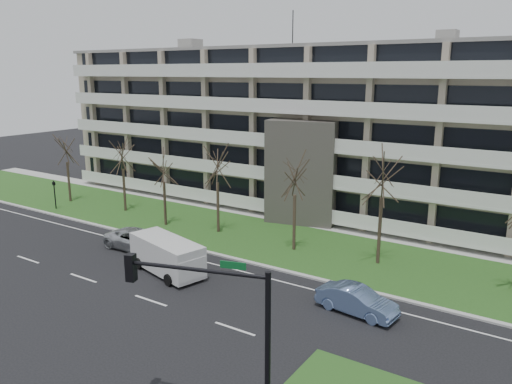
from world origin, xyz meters
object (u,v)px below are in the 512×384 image
Objects in this scene: silver_pickup at (138,240)px; traffic_signal at (218,320)px; blue_sedan at (357,300)px; white_van at (167,253)px; pedestrian_signal at (54,191)px.

traffic_signal is at bearing -125.30° from silver_pickup.
blue_sedan is 11.73m from traffic_signal.
blue_sedan is at bearing 67.80° from traffic_signal.
silver_pickup is 1.20× the size of blue_sedan.
white_van is 15.41m from traffic_signal.
pedestrian_signal is (-31.55, 15.47, -2.43)m from traffic_signal.
white_van reaches higher than silver_pickup.
blue_sedan is at bearing 21.35° from white_van.
silver_pickup is at bearing 171.79° from white_van.
white_van is 2.20× the size of pedestrian_signal.
blue_sedan is 12.70m from white_van.
blue_sedan is 32.83m from pedestrian_signal.
white_van is (-12.60, -1.44, 0.62)m from blue_sedan.
traffic_signal is at bearing -25.05° from white_van.
pedestrian_signal is at bearing 136.68° from traffic_signal.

